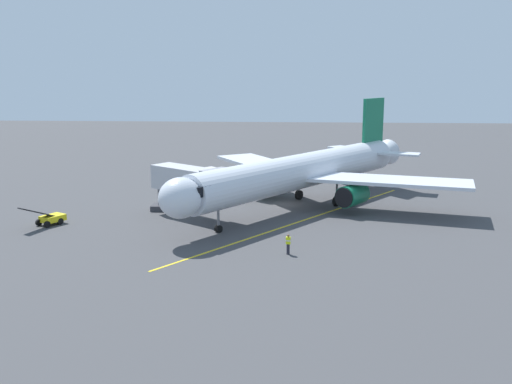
% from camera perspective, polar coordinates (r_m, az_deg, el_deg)
% --- Properties ---
extents(ground_plane, '(220.00, 220.00, 0.00)m').
position_cam_1_polar(ground_plane, '(65.69, 3.10, -1.27)').
color(ground_plane, '#424244').
extents(apron_lead_in_line, '(23.83, 32.41, 0.01)m').
position_cam_1_polar(apron_lead_in_line, '(58.89, 4.63, -2.82)').
color(apron_lead_in_line, yellow).
rests_on(apron_lead_in_line, ground).
extents(airplane, '(31.37, 34.81, 11.50)m').
position_cam_1_polar(airplane, '(64.14, 4.76, 2.03)').
color(airplane, silver).
rests_on(airplane, ground).
extents(jet_bridge, '(10.34, 8.49, 5.40)m').
position_cam_1_polar(jet_bridge, '(59.17, -5.86, 0.95)').
color(jet_bridge, '#B7B7BC').
rests_on(jet_bridge, ground).
extents(ground_crew_marshaller, '(0.43, 0.30, 1.71)m').
position_cam_1_polar(ground_crew_marshaller, '(47.93, 3.19, -5.13)').
color(ground_crew_marshaller, '#23232D').
rests_on(ground_crew_marshaller, ground).
extents(baggage_cart_near_nose, '(2.85, 2.80, 1.27)m').
position_cam_1_polar(baggage_cart_near_nose, '(83.50, -4.84, 1.97)').
color(baggage_cart_near_nose, black).
rests_on(baggage_cart_near_nose, ground).
extents(belt_loader_portside, '(3.32, 4.56, 2.32)m').
position_cam_1_polar(belt_loader_portside, '(60.44, -19.64, -2.41)').
color(belt_loader_portside, yellow).
rests_on(belt_loader_portside, ground).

